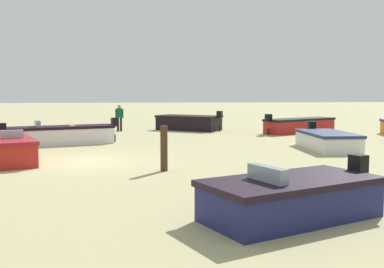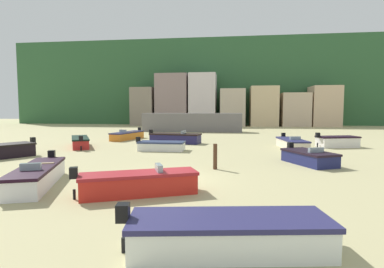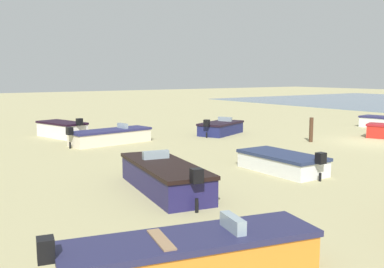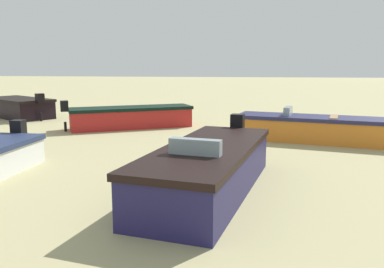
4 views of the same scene
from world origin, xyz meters
The scene contains 9 objects.
ground_plane centered at (0.00, 0.00, 0.00)m, with size 160.00×160.00×0.00m, color tan.
boat_white_0 centered at (-2.56, 9.66, 0.37)m, with size 3.85×1.73×1.04m.
boat_white_1 centered at (-5.23, -1.90, 0.44)m, with size 2.96×5.26×1.16m.
boat_red_2 centered at (-0.56, -2.63, 0.44)m, with size 4.60×2.90×1.17m.
boat_navy_3 centered at (7.43, 4.95, 0.41)m, with size 2.93×3.81×1.10m.
boat_red_5 centered at (-10.04, 10.99, 0.43)m, with size 3.49×4.83×1.16m.
boat_black_6 centered at (-12.33, 4.68, 0.47)m, with size 3.58×4.26×1.24m.
mooring_post_near_water centered at (2.03, 2.69, 0.69)m, with size 0.22×0.22×1.39m, color #472D1E.
beach_walker_foreground centered at (-11.91, 0.42, 0.95)m, with size 0.46×0.51×1.62m.
Camera 1 is at (15.66, 2.29, 2.43)m, focal length 42.33 mm.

